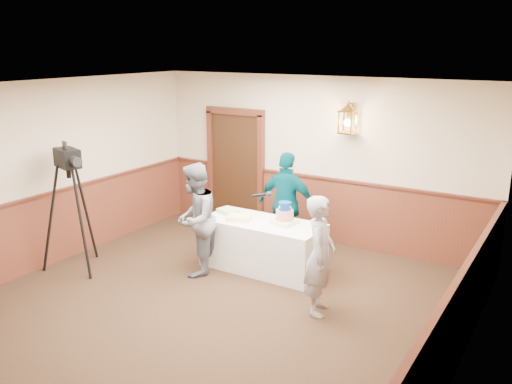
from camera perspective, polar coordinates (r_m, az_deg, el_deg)
ground at (r=6.85m, az=-7.00°, el=-13.51°), size 7.00×7.00×0.00m
room_shell at (r=6.64m, az=-5.36°, el=-0.20°), size 6.02×7.02×2.81m
display_table at (r=8.16m, az=0.74°, el=-5.62°), size 1.80×0.80×0.75m
tiered_cake at (r=7.90m, az=3.04°, el=-2.47°), size 0.37×0.37×0.33m
sheet_cake_yellow at (r=8.08m, az=-1.81°, el=-2.74°), size 0.42×0.38×0.07m
sheet_cake_green at (r=8.42m, az=-2.96°, el=-2.01°), size 0.35×0.30×0.07m
interviewer at (r=7.91m, az=-6.43°, el=-2.89°), size 1.58×0.97×1.66m
baker at (r=6.79m, az=6.74°, el=-6.63°), size 0.51×0.64×1.53m
assistant_p at (r=8.59m, az=3.29°, el=-1.30°), size 1.00×0.47×1.67m
tv_camera_rig at (r=8.45m, az=-18.73°, el=-2.46°), size 0.72×0.68×1.85m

